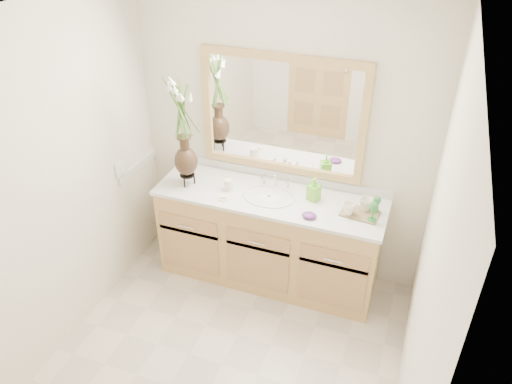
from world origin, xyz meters
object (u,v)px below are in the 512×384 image
at_px(soap_bottle, 314,190).
at_px(tray, 360,213).
at_px(tumbler, 228,185).
at_px(flower_vase, 182,116).

height_order(soap_bottle, tray, soap_bottle).
bearing_deg(tumbler, flower_vase, -173.63).
bearing_deg(soap_bottle, flower_vase, -147.71).
distance_m(flower_vase, tray, 1.52).
bearing_deg(soap_bottle, tumbler, -147.17).
bearing_deg(flower_vase, tray, 2.26).
bearing_deg(tumbler, tray, 0.90).
bearing_deg(tumbler, soap_bottle, 7.99).
bearing_deg(tray, flower_vase, -171.60).
height_order(tumbler, soap_bottle, soap_bottle).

